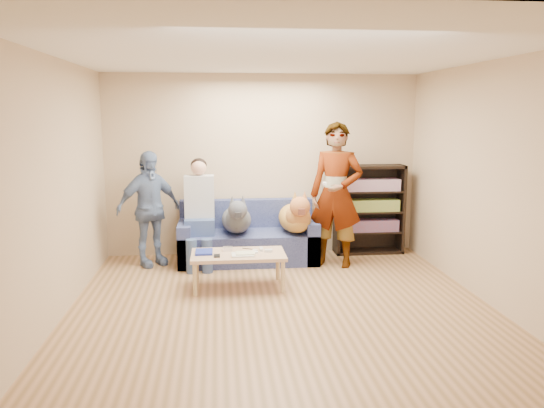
{
  "coord_description": "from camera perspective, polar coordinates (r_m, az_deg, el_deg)",
  "views": [
    {
      "loc": [
        -0.66,
        -5.14,
        2.05
      ],
      "look_at": [
        0.0,
        1.2,
        0.95
      ],
      "focal_mm": 35.0,
      "sensor_mm": 36.0,
      "label": 1
    }
  ],
  "objects": [
    {
      "name": "blanket",
      "position": [
        7.37,
        3.23,
        -2.31
      ],
      "size": [
        0.45,
        0.38,
        0.16
      ],
      "primitive_type": "ellipsoid",
      "color": "#AFAFB4",
      "rests_on": "sofa"
    },
    {
      "name": "person_seated",
      "position": [
        7.23,
        -7.81,
        -0.48
      ],
      "size": [
        0.4,
        0.73,
        1.47
      ],
      "color": "#425B92",
      "rests_on": "sofa"
    },
    {
      "name": "sofa",
      "position": [
        7.46,
        -2.63,
        -3.94
      ],
      "size": [
        1.9,
        0.85,
        0.82
      ],
      "color": "#515B93",
      "rests_on": "ground"
    },
    {
      "name": "papers",
      "position": [
        6.17,
        -3.15,
        -5.46
      ],
      "size": [
        0.26,
        0.2,
        0.02
      ],
      "primitive_type": "cube",
      "color": "silver",
      "rests_on": "coffee_table"
    },
    {
      "name": "ground",
      "position": [
        5.57,
        1.3,
        -11.79
      ],
      "size": [
        5.0,
        5.0,
        0.0
      ],
      "primitive_type": "plane",
      "color": "olive",
      "rests_on": "ground"
    },
    {
      "name": "notebook_blue",
      "position": [
        6.31,
        -7.32,
        -5.13
      ],
      "size": [
        0.2,
        0.26,
        0.03
      ],
      "primitive_type": "cube",
      "color": "navy",
      "rests_on": "coffee_table"
    },
    {
      "name": "wall_front",
      "position": [
        2.82,
        7.82,
        -5.7
      ],
      "size": [
        4.5,
        0.0,
        4.5
      ],
      "primitive_type": "plane",
      "rotation": [
        -1.57,
        0.0,
        0.0
      ],
      "color": "tan",
      "rests_on": "ground"
    },
    {
      "name": "wallet",
      "position": [
        6.15,
        -5.95,
        -5.56
      ],
      "size": [
        0.07,
        0.12,
        0.02
      ],
      "primitive_type": "cube",
      "color": "black",
      "rests_on": "coffee_table"
    },
    {
      "name": "wall_left",
      "position": [
        5.43,
        -22.9,
        1.08
      ],
      "size": [
        0.0,
        5.0,
        5.0
      ],
      "primitive_type": "plane",
      "rotation": [
        1.57,
        0.0,
        1.57
      ],
      "color": "tan",
      "rests_on": "ground"
    },
    {
      "name": "camera_silver",
      "position": [
        6.38,
        -4.78,
        -4.82
      ],
      "size": [
        0.11,
        0.06,
        0.05
      ],
      "primitive_type": "cube",
      "color": "silver",
      "rests_on": "coffee_table"
    },
    {
      "name": "magazine",
      "position": [
        6.19,
        -2.88,
        -5.28
      ],
      "size": [
        0.22,
        0.17,
        0.01
      ],
      "primitive_type": "cube",
      "color": "beige",
      "rests_on": "coffee_table"
    },
    {
      "name": "dog_tan",
      "position": [
        7.25,
        2.57,
        -1.35
      ],
      "size": [
        0.44,
        1.18,
        0.63
      ],
      "color": "#C88C3D",
      "rests_on": "sofa"
    },
    {
      "name": "held_controller",
      "position": [
        6.87,
        5.68,
        2.2
      ],
      "size": [
        0.06,
        0.14,
        0.03
      ],
      "primitive_type": "cube",
      "rotation": [
        0.0,
        0.0,
        -0.1
      ],
      "color": "white",
      "rests_on": "person_standing_right"
    },
    {
      "name": "person_standing_left",
      "position": [
        7.3,
        -13.11,
        -0.51
      ],
      "size": [
        0.97,
        0.82,
        1.56
      ],
      "primitive_type": "imported",
      "rotation": [
        0.0,
        0.0,
        0.58
      ],
      "color": "#7187B4",
      "rests_on": "ground"
    },
    {
      "name": "headphone_cup_b",
      "position": [
        6.34,
        -1.86,
        -5.03
      ],
      "size": [
        0.07,
        0.07,
        0.02
      ],
      "primitive_type": "cylinder",
      "color": "silver",
      "rests_on": "coffee_table"
    },
    {
      "name": "controller_a",
      "position": [
        6.38,
        -1.17,
        -4.87
      ],
      "size": [
        0.04,
        0.13,
        0.03
      ],
      "primitive_type": "cube",
      "color": "silver",
      "rests_on": "coffee_table"
    },
    {
      "name": "pen_black",
      "position": [
        6.45,
        -2.65,
        -4.82
      ],
      "size": [
        0.13,
        0.08,
        0.01
      ],
      "primitive_type": "cylinder",
      "rotation": [
        0.0,
        1.57,
        -0.52
      ],
      "color": "black",
      "rests_on": "coffee_table"
    },
    {
      "name": "controller_b",
      "position": [
        6.31,
        -0.38,
        -5.04
      ],
      "size": [
        0.09,
        0.06,
        0.03
      ],
      "primitive_type": "cube",
      "color": "silver",
      "rests_on": "coffee_table"
    },
    {
      "name": "pen_orange",
      "position": [
        6.12,
        -3.78,
        -5.65
      ],
      "size": [
        0.13,
        0.06,
        0.01
      ],
      "primitive_type": "cylinder",
      "rotation": [
        0.0,
        1.57,
        0.35
      ],
      "color": "orange",
      "rests_on": "coffee_table"
    },
    {
      "name": "person_standing_right",
      "position": [
        7.13,
        6.91,
        0.99
      ],
      "size": [
        0.84,
        0.72,
        1.94
      ],
      "primitive_type": "imported",
      "rotation": [
        0.0,
        0.0,
        -0.45
      ],
      "color": "gray",
      "rests_on": "ground"
    },
    {
      "name": "bookshelf",
      "position": [
        7.91,
        10.38,
        -0.35
      ],
      "size": [
        1.0,
        0.34,
        1.3
      ],
      "color": "black",
      "rests_on": "ground"
    },
    {
      "name": "wall_back",
      "position": [
        7.71,
        -1.0,
        4.2
      ],
      "size": [
        4.5,
        0.0,
        4.5
      ],
      "primitive_type": "plane",
      "rotation": [
        1.57,
        0.0,
        0.0
      ],
      "color": "tan",
      "rests_on": "ground"
    },
    {
      "name": "headphone_cup_a",
      "position": [
        6.26,
        -1.81,
        -5.21
      ],
      "size": [
        0.07,
        0.07,
        0.02
      ],
      "primitive_type": "cylinder",
      "color": "white",
      "rests_on": "coffee_table"
    },
    {
      "name": "coffee_table",
      "position": [
        6.28,
        -3.65,
        -5.7
      ],
      "size": [
        1.1,
        0.6,
        0.42
      ],
      "color": "tan",
      "rests_on": "ground"
    },
    {
      "name": "dog_gray",
      "position": [
        7.22,
        -3.82,
        -1.55
      ],
      "size": [
        0.4,
        1.25,
        0.59
      ],
      "color": "#53575F",
      "rests_on": "sofa"
    },
    {
      "name": "wall_right",
      "position": [
        5.95,
        23.39,
        1.75
      ],
      "size": [
        0.0,
        5.0,
        5.0
      ],
      "primitive_type": "plane",
      "rotation": [
        1.57,
        0.0,
        -1.57
      ],
      "color": "tan",
      "rests_on": "ground"
    },
    {
      "name": "ceiling",
      "position": [
        5.21,
        1.42,
        15.85
      ],
      "size": [
        5.0,
        5.0,
        0.0
      ],
      "primitive_type": "plane",
      "rotation": [
        3.14,
        0.0,
        0.0
      ],
      "color": "white",
      "rests_on": "ground"
    }
  ]
}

